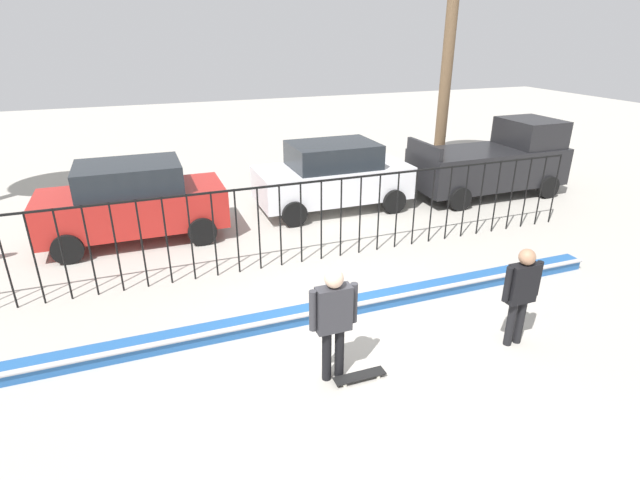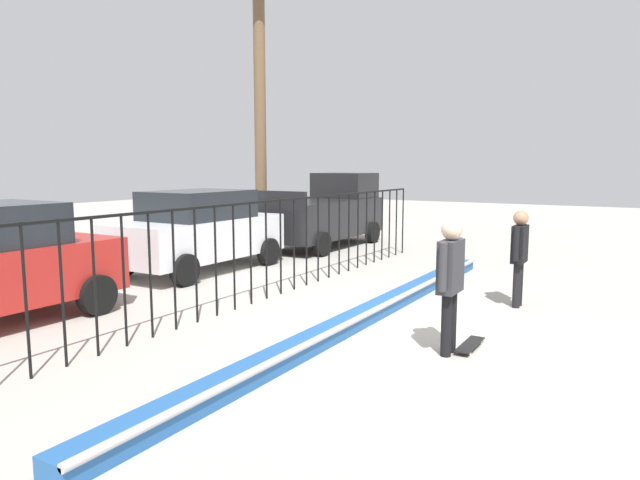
{
  "view_description": "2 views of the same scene",
  "coord_description": "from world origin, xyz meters",
  "px_view_note": "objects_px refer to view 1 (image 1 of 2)",
  "views": [
    {
      "loc": [
        -3.12,
        -6.37,
        4.82
      ],
      "look_at": [
        -0.1,
        1.68,
        1.12
      ],
      "focal_mm": 27.81,
      "sensor_mm": 36.0,
      "label": 1
    },
    {
      "loc": [
        -7.92,
        -3.07,
        2.48
      ],
      "look_at": [
        -0.09,
        1.61,
        1.28
      ],
      "focal_mm": 31.75,
      "sensor_mm": 36.0,
      "label": 2
    }
  ],
  "objects_px": {
    "camera_operator": "(521,289)",
    "parked_car_red": "(133,201)",
    "skateboarder": "(334,315)",
    "skateboard": "(360,376)",
    "parked_car_white": "(333,176)",
    "pickup_truck": "(494,161)"
  },
  "relations": [
    {
      "from": "camera_operator",
      "to": "pickup_truck",
      "type": "distance_m",
      "value": 8.32
    },
    {
      "from": "parked_car_white",
      "to": "camera_operator",
      "type": "bearing_deg",
      "value": -84.48
    },
    {
      "from": "skateboard",
      "to": "parked_car_white",
      "type": "distance_m",
      "value": 7.64
    },
    {
      "from": "camera_operator",
      "to": "parked_car_red",
      "type": "bearing_deg",
      "value": -5.79
    },
    {
      "from": "skateboard",
      "to": "camera_operator",
      "type": "xyz_separation_m",
      "value": [
        2.75,
        -0.04,
        0.96
      ]
    },
    {
      "from": "camera_operator",
      "to": "pickup_truck",
      "type": "height_order",
      "value": "pickup_truck"
    },
    {
      "from": "skateboarder",
      "to": "skateboard",
      "type": "distance_m",
      "value": 1.1
    },
    {
      "from": "camera_operator",
      "to": "skateboard",
      "type": "bearing_deg",
      "value": 43.8
    },
    {
      "from": "camera_operator",
      "to": "parked_car_white",
      "type": "bearing_deg",
      "value": -42.85
    },
    {
      "from": "skateboard",
      "to": "parked_car_white",
      "type": "bearing_deg",
      "value": 64.66
    },
    {
      "from": "skateboarder",
      "to": "pickup_truck",
      "type": "bearing_deg",
      "value": 8.3
    },
    {
      "from": "parked_car_white",
      "to": "pickup_truck",
      "type": "relative_size",
      "value": 0.91
    },
    {
      "from": "skateboarder",
      "to": "skateboard",
      "type": "xyz_separation_m",
      "value": [
        0.35,
        -0.19,
        -1.02
      ]
    },
    {
      "from": "skateboard",
      "to": "parked_car_white",
      "type": "relative_size",
      "value": 0.19
    },
    {
      "from": "skateboard",
      "to": "pickup_truck",
      "type": "distance_m",
      "value": 10.19
    },
    {
      "from": "camera_operator",
      "to": "pickup_truck",
      "type": "bearing_deg",
      "value": -80.91
    },
    {
      "from": "skateboarder",
      "to": "pickup_truck",
      "type": "relative_size",
      "value": 0.38
    },
    {
      "from": "camera_operator",
      "to": "parked_car_red",
      "type": "xyz_separation_m",
      "value": [
        -5.65,
        6.86,
        -0.05
      ]
    },
    {
      "from": "skateboarder",
      "to": "parked_car_red",
      "type": "distance_m",
      "value": 7.1
    },
    {
      "from": "pickup_truck",
      "to": "skateboarder",
      "type": "bearing_deg",
      "value": -145.89
    },
    {
      "from": "skateboarder",
      "to": "parked_car_white",
      "type": "distance_m",
      "value": 7.53
    },
    {
      "from": "skateboarder",
      "to": "camera_operator",
      "type": "distance_m",
      "value": 3.11
    }
  ]
}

